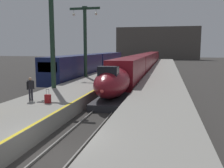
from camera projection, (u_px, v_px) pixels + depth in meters
The scene contains 15 objects.
ground_plane at pixel (55, 160), 10.80m from camera, with size 260.00×260.00×0.00m, color #33302D.
platform_left at pixel (105, 78), 35.51m from camera, with size 4.80×110.00×1.05m, color gray.
platform_right at pixel (162, 80), 33.77m from camera, with size 4.80×110.00×1.05m, color gray.
platform_left_safety_stripe at pixel (120, 75), 34.94m from camera, with size 0.20×107.80×0.01m, color yellow.
rail_main_left at pixel (130, 80), 37.52m from camera, with size 0.08×110.00×0.12m, color slate.
rail_main_right at pixel (140, 80), 37.20m from camera, with size 0.08×110.00×0.12m, color slate.
rail_secondary_left at pixel (79, 79), 39.26m from camera, with size 0.08×110.00×0.12m, color slate.
rail_secondary_right at pixel (89, 79), 38.94m from camera, with size 0.08×110.00×0.12m, color slate.
highspeed_train_main at pixel (146, 61), 54.09m from camera, with size 2.92×76.06×3.60m.
regional_train_adjacent at pixel (95, 63), 44.65m from camera, with size 2.85×36.60×3.80m.
station_column_mid at pixel (52, 25), 22.96m from camera, with size 4.00×0.68×9.78m.
station_column_far at pixel (85, 35), 32.25m from camera, with size 4.00×0.68×9.03m.
passenger_near_edge at pixel (30, 87), 17.82m from camera, with size 0.40×0.48×1.69m.
rolling_suitcase at pixel (48, 99), 17.08m from camera, with size 0.40×0.22×0.98m.
terminus_back_wall at pixel (157, 43), 108.37m from camera, with size 36.00×2.00×14.00m, color #4C4742.
Camera 1 is at (4.62, -9.44, 4.79)m, focal length 39.97 mm.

